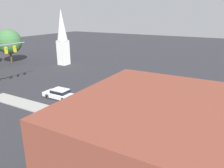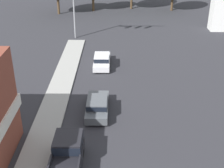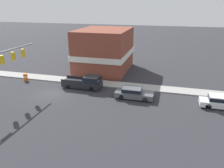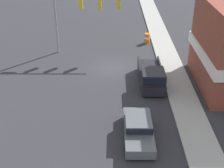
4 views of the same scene
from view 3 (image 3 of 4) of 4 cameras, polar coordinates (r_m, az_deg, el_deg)
name	(u,v)px [view 3 (image 3 of 4)]	position (r m, az deg, el deg)	size (l,w,h in m)	color
ground_plane	(52,94)	(30.39, -15.45, -2.60)	(200.00, 200.00, 0.00)	#2D2D33
sidewalk_curb	(70,80)	(35.02, -10.83, 0.99)	(2.40, 60.00, 0.14)	#9E9E99
near_signal_assembly	(5,62)	(28.96, -26.17, 5.23)	(8.98, 0.49, 6.64)	gray
car_lead	(133,93)	(27.97, 5.62, -2.29)	(1.88, 4.86, 1.41)	black
car_second_ahead	(221,102)	(28.35, 26.55, -4.12)	(1.84, 4.86, 1.46)	black
pickup_truck_parked	(86,82)	(31.25, -6.87, 0.50)	(2.00, 5.64, 1.91)	black
construction_barrel	(26,77)	(36.89, -21.66, 1.72)	(0.65, 0.65, 1.15)	orange
corner_brick_building	(104,51)	(39.17, -2.02, 8.73)	(11.03, 8.76, 7.30)	brown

